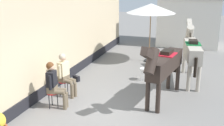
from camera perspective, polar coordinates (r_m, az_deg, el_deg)
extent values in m
plane|color=slate|center=(11.03, 4.92, -2.84)|extent=(40.00, 40.00, 0.00)
cube|color=#CCB793|center=(10.12, -11.14, 5.10)|extent=(0.30, 14.00, 3.40)
cube|color=black|center=(10.52, -10.58, -3.03)|extent=(0.34, 14.00, 0.36)
cube|color=silver|center=(16.66, 14.97, 7.98)|extent=(3.20, 2.40, 2.60)
cylinder|color=red|center=(8.55, -11.70, -5.78)|extent=(0.34, 0.34, 0.03)
cylinder|color=black|center=(8.61, -10.72, -7.32)|extent=(0.02, 0.02, 0.45)
cylinder|color=black|center=(8.77, -11.79, -6.90)|extent=(0.02, 0.02, 0.45)
cylinder|color=black|center=(8.57, -12.31, -7.54)|extent=(0.02, 0.02, 0.45)
cube|color=brown|center=(8.51, -11.75, -5.06)|extent=(0.30, 0.36, 0.20)
cube|color=black|center=(8.40, -11.88, -3.04)|extent=(0.28, 0.38, 0.44)
sphere|color=tan|center=(8.29, -12.02, -0.76)|extent=(0.20, 0.20, 0.20)
sphere|color=#593319|center=(8.29, -12.16, -0.56)|extent=(0.22, 0.22, 0.22)
cylinder|color=brown|center=(8.54, -10.35, -5.26)|extent=(0.40, 0.20, 0.13)
cylinder|color=brown|center=(8.61, -9.02, -7.19)|extent=(0.11, 0.11, 0.46)
cylinder|color=brown|center=(8.40, -10.67, -5.66)|extent=(0.40, 0.20, 0.13)
cylinder|color=brown|center=(8.47, -9.32, -7.62)|extent=(0.11, 0.11, 0.46)
cylinder|color=black|center=(8.59, -11.31, -2.91)|extent=(0.09, 0.09, 0.42)
cylinder|color=black|center=(8.23, -12.17, -3.84)|extent=(0.09, 0.09, 0.42)
cylinder|color=red|center=(9.37, -9.48, -3.62)|extent=(0.34, 0.34, 0.03)
cylinder|color=black|center=(9.37, -8.75, -5.16)|extent=(0.02, 0.02, 0.45)
cylinder|color=black|center=(9.58, -9.26, -4.67)|extent=(0.02, 0.02, 0.45)
cylinder|color=black|center=(9.42, -10.21, -5.12)|extent=(0.02, 0.02, 0.45)
cube|color=brown|center=(9.33, -9.51, -2.96)|extent=(0.30, 0.37, 0.20)
cube|color=beige|center=(9.23, -9.61, -1.09)|extent=(0.29, 0.38, 0.44)
sphere|color=tan|center=(9.13, -9.71, 1.00)|extent=(0.20, 0.20, 0.20)
sphere|color=#B2A38E|center=(9.13, -9.82, 1.20)|extent=(0.22, 0.22, 0.22)
cylinder|color=brown|center=(9.29, -8.28, -3.32)|extent=(0.40, 0.21, 0.13)
cylinder|color=brown|center=(9.28, -7.29, -5.28)|extent=(0.11, 0.11, 0.46)
cylinder|color=brown|center=(9.17, -8.91, -3.61)|extent=(0.40, 0.21, 0.13)
cylinder|color=brown|center=(9.17, -7.91, -5.59)|extent=(0.11, 0.11, 0.46)
cylinder|color=beige|center=(9.38, -8.71, -1.08)|extent=(0.09, 0.09, 0.42)
cylinder|color=beige|center=(9.09, -10.31, -1.74)|extent=(0.09, 0.09, 0.42)
cube|color=#2D231E|center=(8.85, 10.49, -0.15)|extent=(0.81, 2.24, 0.52)
cylinder|color=#2D231E|center=(8.17, 9.10, -6.85)|extent=(0.13, 0.13, 0.90)
cylinder|color=#2D231E|center=(8.27, 7.07, -6.47)|extent=(0.13, 0.13, 0.90)
cylinder|color=#2D231E|center=(9.91, 12.86, -2.77)|extent=(0.13, 0.13, 0.90)
cylinder|color=#2D231E|center=(9.98, 11.15, -2.51)|extent=(0.13, 0.13, 0.90)
cylinder|color=#2D231E|center=(7.65, 7.83, 0.33)|extent=(0.38, 0.67, 0.73)
cube|color=#2D231E|center=(7.26, 6.98, 1.98)|extent=(0.27, 0.55, 0.40)
cube|color=black|center=(7.63, 7.93, 1.37)|extent=(0.15, 0.63, 0.48)
cylinder|color=black|center=(9.98, 12.45, 0.02)|extent=(0.12, 0.12, 0.65)
cube|color=red|center=(8.87, 10.78, 1.71)|extent=(0.60, 0.68, 0.03)
cube|color=black|center=(8.85, 10.81, 2.15)|extent=(0.35, 0.48, 0.12)
cube|color=#B2A899|center=(10.64, 15.58, 2.38)|extent=(0.80, 2.24, 0.52)
cylinder|color=#B2A899|center=(11.75, 14.06, 0.24)|extent=(0.13, 0.13, 0.90)
cylinder|color=#B2A899|center=(11.78, 15.55, 0.18)|extent=(0.13, 0.13, 0.90)
cylinder|color=#B2A899|center=(9.91, 14.96, -2.92)|extent=(0.13, 0.13, 0.90)
cylinder|color=#B2A899|center=(9.95, 16.74, -2.99)|extent=(0.13, 0.13, 0.90)
cylinder|color=#B2A899|center=(11.72, 15.11, 5.68)|extent=(0.38, 0.67, 0.73)
cube|color=#B2A899|center=(12.01, 15.06, 7.42)|extent=(0.26, 0.55, 0.40)
cube|color=black|center=(11.68, 15.17, 6.33)|extent=(0.14, 0.63, 0.48)
cylinder|color=black|center=(9.62, 16.17, -0.88)|extent=(0.12, 0.12, 0.65)
cube|color=#197238|center=(10.48, 15.76, 3.70)|extent=(0.59, 0.67, 0.03)
cube|color=black|center=(10.47, 15.79, 4.07)|extent=(0.35, 0.48, 0.12)
cylinder|color=black|center=(13.14, 7.32, 0.46)|extent=(0.44, 0.44, 0.06)
cylinder|color=olive|center=(12.88, 7.50, 5.03)|extent=(0.04, 0.04, 2.20)
cone|color=silver|center=(12.68, 7.72, 10.70)|extent=(2.10, 2.10, 0.40)
cylinder|color=white|center=(10.63, 6.41, -1.12)|extent=(0.32, 0.32, 0.03)
cylinder|color=silver|center=(10.68, 7.05, -2.37)|extent=(0.02, 0.02, 0.43)
cylinder|color=silver|center=(10.82, 6.16, -2.08)|extent=(0.02, 0.02, 0.43)
cylinder|color=silver|center=(10.61, 5.90, -2.45)|extent=(0.02, 0.02, 0.43)
cube|color=black|center=(10.67, -7.08, -3.03)|extent=(0.30, 0.22, 0.20)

